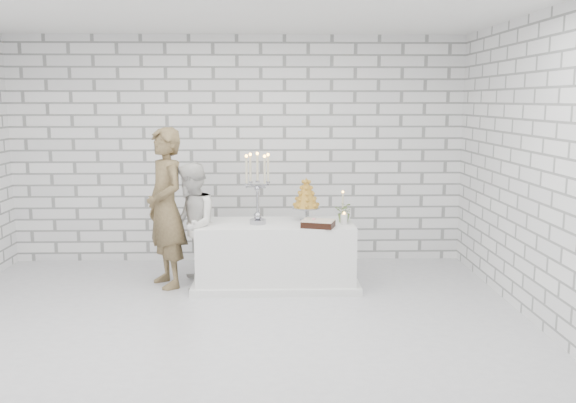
% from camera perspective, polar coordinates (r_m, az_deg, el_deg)
% --- Properties ---
extents(ground, '(6.00, 5.00, 0.01)m').
position_cam_1_polar(ground, '(6.18, -5.68, -11.20)').
color(ground, silver).
rests_on(ground, ground).
extents(ceiling, '(6.00, 5.00, 0.01)m').
position_cam_1_polar(ceiling, '(5.85, -6.17, 17.52)').
color(ceiling, white).
rests_on(ceiling, ground).
extents(wall_back, '(6.00, 0.01, 3.00)m').
position_cam_1_polar(wall_back, '(8.31, -4.62, 4.72)').
color(wall_back, white).
rests_on(wall_back, ground).
extents(wall_front, '(6.00, 0.01, 3.00)m').
position_cam_1_polar(wall_front, '(3.37, -9.10, -2.10)').
color(wall_front, white).
rests_on(wall_front, ground).
extents(wall_right, '(0.01, 5.00, 3.00)m').
position_cam_1_polar(wall_right, '(6.35, 22.24, 2.65)').
color(wall_right, white).
rests_on(wall_right, ground).
extents(cake_table, '(1.80, 0.80, 0.75)m').
position_cam_1_polar(cake_table, '(7.29, -1.13, -4.87)').
color(cake_table, white).
rests_on(cake_table, ground).
extents(groom, '(0.73, 0.81, 1.85)m').
position_cam_1_polar(groom, '(7.31, -11.16, -0.58)').
color(groom, brown).
rests_on(groom, ground).
extents(bride, '(0.64, 0.77, 1.46)m').
position_cam_1_polar(bride, '(7.23, -8.85, -2.21)').
color(bride, white).
rests_on(bride, ground).
extents(candelabra, '(0.39, 0.39, 0.83)m').
position_cam_1_polar(candelabra, '(7.09, -2.81, 1.22)').
color(candelabra, '#9D9DA7').
rests_on(candelabra, cake_table).
extents(croquembouche, '(0.36, 0.36, 0.52)m').
position_cam_1_polar(croquembouche, '(7.30, 1.67, 0.23)').
color(croquembouche, '#B47A1E').
rests_on(croquembouche, cake_table).
extents(chocolate_cake, '(0.41, 0.34, 0.08)m').
position_cam_1_polar(chocolate_cake, '(6.97, 2.78, -2.03)').
color(chocolate_cake, black).
rests_on(chocolate_cake, cake_table).
extents(pillar_candle, '(0.08, 0.08, 0.12)m').
position_cam_1_polar(pillar_candle, '(7.15, 5.17, -1.61)').
color(pillar_candle, white).
rests_on(pillar_candle, cake_table).
extents(extra_taper, '(0.07, 0.07, 0.32)m').
position_cam_1_polar(extra_taper, '(7.43, 5.05, -0.41)').
color(extra_taper, beige).
rests_on(extra_taper, cake_table).
extents(flowers, '(0.27, 0.26, 0.24)m').
position_cam_1_polar(flowers, '(7.24, 5.23, -1.00)').
color(flowers, '#526F34').
rests_on(flowers, cake_table).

